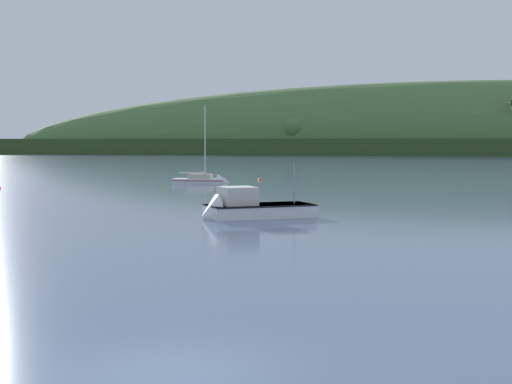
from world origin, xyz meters
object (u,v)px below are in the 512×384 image
object	(u,v)px
dockside_crane	(512,129)
mooring_buoy_midchannel	(260,180)
sailboat_midwater_white	(206,182)
fishing_boat_moored	(248,212)

from	to	relation	value
dockside_crane	mooring_buoy_midchannel	bearing A→B (deg)	148.13
sailboat_midwater_white	mooring_buoy_midchannel	size ratio (longest dim) A/B	15.32
dockside_crane	mooring_buoy_midchannel	xyz separation A→B (m)	(-38.21, -166.10, -8.27)
dockside_crane	sailboat_midwater_white	size ratio (longest dim) A/B	1.94
dockside_crane	fishing_boat_moored	xyz separation A→B (m)	(-28.11, -206.62, -7.96)
dockside_crane	sailboat_midwater_white	bearing A→B (deg)	147.34
sailboat_midwater_white	fishing_boat_moored	xyz separation A→B (m)	(14.25, -33.55, 0.21)
sailboat_midwater_white	fishing_boat_moored	world-z (taller)	sailboat_midwater_white
dockside_crane	mooring_buoy_midchannel	world-z (taller)	dockside_crane
fishing_boat_moored	sailboat_midwater_white	bearing A→B (deg)	-102.93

